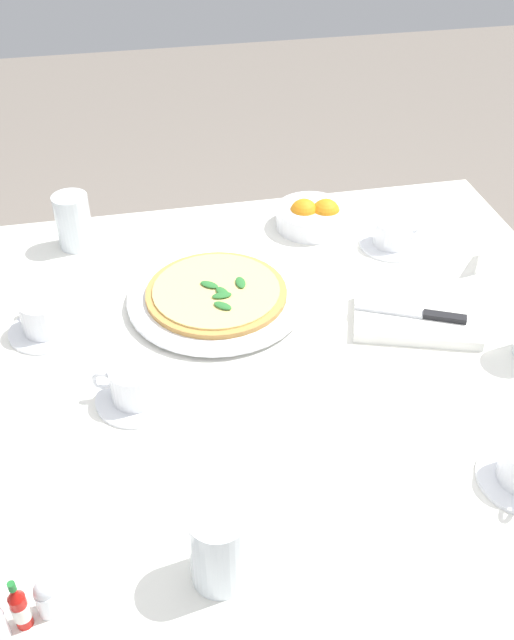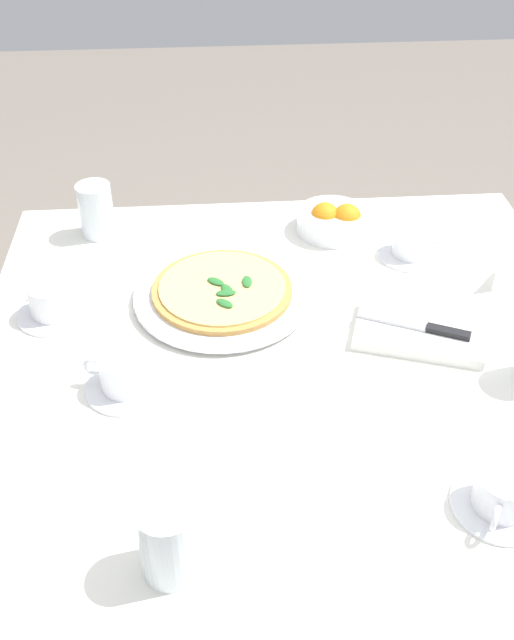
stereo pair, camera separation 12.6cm
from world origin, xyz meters
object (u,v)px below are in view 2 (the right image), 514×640
object	(u,v)px
coffee_cup_far_right	(51,302)
water_glass_near_left	(96,212)
water_glass_back_corner	(169,543)
napkin_folded	(419,333)
pizza	(222,289)
coffee_cup_far_left	(124,375)
pizza_plate	(222,295)
coffee_cup_right_edge	(502,494)
coffee_cup_near_right	(412,244)
menu_card	(505,268)
citrus_bowl	(333,220)
dinner_knife	(419,326)

from	to	relation	value
coffee_cup_far_right	water_glass_near_left	bearing A→B (deg)	-101.66
water_glass_back_corner	napkin_folded	bearing A→B (deg)	-134.98
pizza	coffee_cup_far_left	distance (m)	0.28
pizza_plate	coffee_cup_far_right	xyz separation A→B (m)	(0.31, 0.02, 0.02)
coffee_cup_right_edge	coffee_cup_near_right	distance (m)	0.62
pizza	coffee_cup_near_right	xyz separation A→B (m)	(-0.39, -0.12, 0.00)
pizza	coffee_cup_near_right	world-z (taller)	coffee_cup_near_right
water_glass_back_corner	menu_card	world-z (taller)	water_glass_back_corner
pizza_plate	coffee_cup_near_right	distance (m)	0.40
water_glass_near_left	menu_card	xyz separation A→B (m)	(-0.79, 0.23, -0.02)
napkin_folded	water_glass_near_left	bearing A→B (deg)	-15.12
water_glass_near_left	citrus_bowl	bearing A→B (deg)	176.90
coffee_cup_far_right	citrus_bowl	distance (m)	0.61
coffee_cup_right_edge	coffee_cup_far_left	world-z (taller)	coffee_cup_far_left
citrus_bowl	menu_card	size ratio (longest dim) A/B	2.17
pizza_plate	coffee_cup_right_edge	world-z (taller)	coffee_cup_right_edge
coffee_cup_right_edge	citrus_bowl	distance (m)	0.73
water_glass_back_corner	menu_card	size ratio (longest dim) A/B	1.68
coffee_cup_right_edge	napkin_folded	distance (m)	0.36
napkin_folded	dinner_knife	bearing A→B (deg)	-6.61
water_glass_back_corner	dinner_knife	bearing A→B (deg)	-134.73
coffee_cup_right_edge	napkin_folded	bearing A→B (deg)	-87.46
water_glass_near_left	citrus_bowl	distance (m)	0.50
coffee_cup_far_left	napkin_folded	bearing A→B (deg)	-169.66
coffee_cup_far_left	dinner_knife	bearing A→B (deg)	-169.48
coffee_cup_near_right	coffee_cup_far_right	bearing A→B (deg)	11.76
water_glass_near_left	dinner_knife	world-z (taller)	water_glass_near_left
menu_card	coffee_cup_near_right	bearing A→B (deg)	99.79
pizza_plate	coffee_cup_right_edge	bearing A→B (deg)	125.42
dinner_knife	coffee_cup_far_left	bearing A→B (deg)	35.46
pizza	coffee_cup_right_edge	xyz separation A→B (m)	(-0.35, 0.50, 0.00)
coffee_cup_right_edge	dinner_knife	distance (m)	0.37
water_glass_near_left	menu_card	bearing A→B (deg)	163.62
pizza	water_glass_back_corner	size ratio (longest dim) A/B	2.25
pizza_plate	menu_card	distance (m)	0.54
water_glass_back_corner	dinner_knife	xyz separation A→B (m)	(-0.42, -0.42, -0.03)
napkin_folded	citrus_bowl	size ratio (longest dim) A/B	1.66
water_glass_near_left	coffee_cup_right_edge	bearing A→B (deg)	128.80
coffee_cup_far_right	water_glass_near_left	xyz separation A→B (m)	(-0.06, -0.28, 0.02)
pizza	citrus_bowl	world-z (taller)	citrus_bowl
pizza_plate	water_glass_near_left	bearing A→B (deg)	-45.42
coffee_cup_right_edge	coffee_cup_near_right	bearing A→B (deg)	-92.91
napkin_folded	coffee_cup_right_edge	bearing A→B (deg)	110.87
pizza	napkin_folded	size ratio (longest dim) A/B	1.04
napkin_folded	menu_card	distance (m)	0.26
coffee_cup_far_right	water_glass_back_corner	distance (m)	0.58
pizza_plate	coffee_cup_far_left	xyz separation A→B (m)	(0.16, 0.23, 0.02)
pizza_plate	pizza	xyz separation A→B (m)	(-0.00, 0.00, 0.01)
pizza_plate	dinner_knife	xyz separation A→B (m)	(-0.34, 0.13, 0.01)
coffee_cup_near_right	water_glass_near_left	xyz separation A→B (m)	(0.64, -0.13, 0.03)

